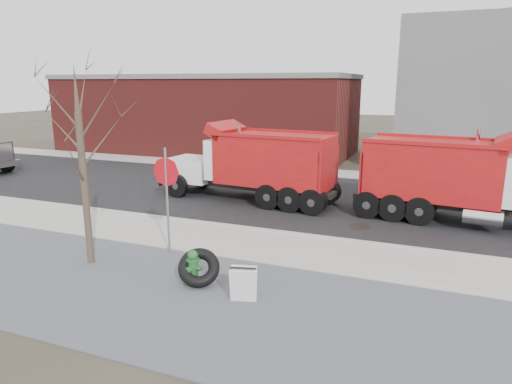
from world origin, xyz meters
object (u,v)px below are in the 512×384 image
at_px(sandwich_board, 243,284).
at_px(truck_tire, 199,268).
at_px(dump_truck_red_a, 461,177).
at_px(dump_truck_red_b, 255,162).
at_px(stop_sign, 167,184).
at_px(fire_hydrant, 193,269).

bearing_deg(sandwich_board, truck_tire, 146.66).
bearing_deg(dump_truck_red_a, sandwich_board, -112.75).
bearing_deg(dump_truck_red_b, sandwich_board, 115.51).
distance_m(sandwich_board, dump_truck_red_a, 9.38).
bearing_deg(stop_sign, dump_truck_red_a, 63.80).
height_order(truck_tire, dump_truck_red_b, dump_truck_red_b).
height_order(fire_hydrant, truck_tire, truck_tire).
height_order(fire_hydrant, sandwich_board, fire_hydrant).
relative_size(sandwich_board, dump_truck_red_b, 0.11).
height_order(fire_hydrant, stop_sign, stop_sign).
bearing_deg(stop_sign, truck_tire, -15.51).
distance_m(fire_hydrant, stop_sign, 2.71).
distance_m(truck_tire, sandwich_board, 1.41).
relative_size(truck_tire, stop_sign, 0.42).
distance_m(truck_tire, dump_truck_red_b, 8.15).
height_order(stop_sign, dump_truck_red_b, dump_truck_red_b).
relative_size(stop_sign, sandwich_board, 3.78).
bearing_deg(dump_truck_red_a, fire_hydrant, -121.56).
height_order(stop_sign, dump_truck_red_a, dump_truck_red_a).
relative_size(dump_truck_red_a, dump_truck_red_b, 1.05).
relative_size(fire_hydrant, stop_sign, 0.29).
bearing_deg(sandwich_board, dump_truck_red_b, 95.27).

